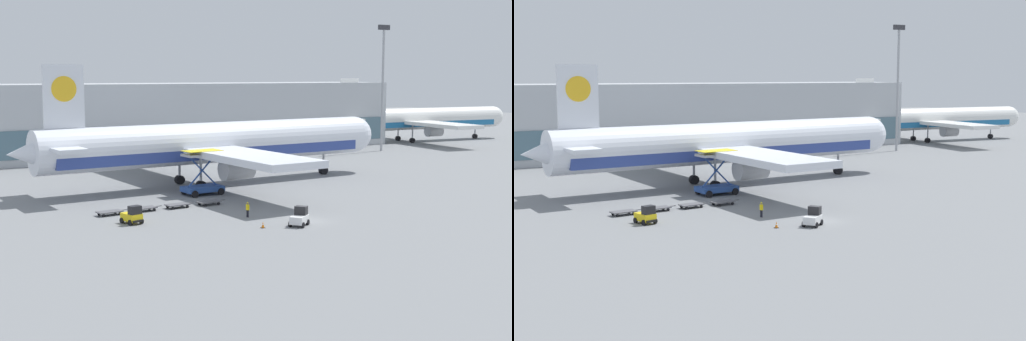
% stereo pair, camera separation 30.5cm
% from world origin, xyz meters
% --- Properties ---
extents(ground_plane, '(400.00, 400.00, 0.00)m').
position_xyz_m(ground_plane, '(0.00, 0.00, 0.00)').
color(ground_plane, slate).
extents(terminal_building, '(90.00, 18.20, 14.00)m').
position_xyz_m(terminal_building, '(20.08, 70.62, 6.99)').
color(terminal_building, '#B2B7BC').
rests_on(terminal_building, ground_plane).
extents(light_mast, '(2.80, 0.50, 25.78)m').
position_xyz_m(light_mast, '(54.59, 50.92, 14.76)').
color(light_mast, '#9EA0A5').
rests_on(light_mast, ground_plane).
extents(airplane_main, '(58.10, 48.26, 17.00)m').
position_xyz_m(airplane_main, '(2.75, 27.96, 5.84)').
color(airplane_main, silver).
rests_on(airplane_main, ground_plane).
extents(airplane_distant, '(50.93, 42.70, 14.94)m').
position_xyz_m(airplane_distant, '(75.77, 63.14, 5.13)').
color(airplane_distant, white).
rests_on(airplane_distant, ground_plane).
extents(scissor_lift_loader, '(5.31, 3.53, 5.87)m').
position_xyz_m(scissor_lift_loader, '(-1.96, 21.30, 2.20)').
color(scissor_lift_loader, '#284C99').
rests_on(scissor_lift_loader, ground_plane).
extents(baggage_tug_foreground, '(2.80, 2.63, 2.00)m').
position_xyz_m(baggage_tug_foreground, '(-2.07, -1.48, 0.88)').
color(baggage_tug_foreground, silver).
rests_on(baggage_tug_foreground, ground_plane).
extents(baggage_tug_mid, '(2.06, 2.68, 2.00)m').
position_xyz_m(baggage_tug_mid, '(-16.75, 8.47, 0.88)').
color(baggage_tug_mid, yellow).
rests_on(baggage_tug_mid, ground_plane).
extents(baggage_dolly_lead, '(3.75, 1.74, 0.48)m').
position_xyz_m(baggage_dolly_lead, '(-17.28, 14.13, 0.39)').
color(baggage_dolly_lead, '#56565B').
rests_on(baggage_dolly_lead, ground_plane).
extents(baggage_dolly_second, '(3.75, 1.74, 0.48)m').
position_xyz_m(baggage_dolly_second, '(-13.05, 14.29, 0.39)').
color(baggage_dolly_second, '#56565B').
rests_on(baggage_dolly_second, ground_plane).
extents(baggage_dolly_third, '(3.75, 1.74, 0.48)m').
position_xyz_m(baggage_dolly_third, '(-8.84, 14.24, 0.39)').
color(baggage_dolly_third, '#56565B').
rests_on(baggage_dolly_third, ground_plane).
extents(baggage_dolly_trail, '(3.75, 1.74, 0.48)m').
position_xyz_m(baggage_dolly_trail, '(-4.73, 14.04, 0.39)').
color(baggage_dolly_trail, '#56565B').
rests_on(baggage_dolly_trail, ground_plane).
extents(ground_crew_near, '(0.28, 0.56, 1.71)m').
position_xyz_m(ground_crew_near, '(-4.51, 5.15, 1.00)').
color(ground_crew_near, black).
rests_on(ground_crew_near, ground_plane).
extents(traffic_cone_near, '(0.40, 0.40, 0.68)m').
position_xyz_m(traffic_cone_near, '(-5.98, -0.49, 0.33)').
color(traffic_cone_near, black).
rests_on(traffic_cone_near, ground_plane).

